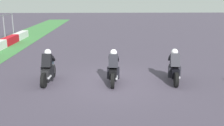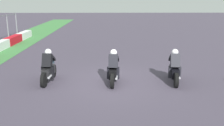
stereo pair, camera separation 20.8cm
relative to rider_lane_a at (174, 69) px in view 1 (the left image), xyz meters
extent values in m
plane|color=#433C4B|center=(0.04, 2.83, -0.62)|extent=(120.00, 120.00, 0.00)
cube|color=red|center=(10.23, 10.91, -0.30)|extent=(2.85, 0.60, 0.64)
cube|color=white|center=(13.14, 10.91, -0.30)|extent=(2.85, 0.60, 0.64)
cylinder|color=slate|center=(12.98, 12.34, 0.51)|extent=(0.10, 0.10, 2.26)
cylinder|color=slate|center=(15.33, 12.34, 0.51)|extent=(0.10, 0.10, 2.26)
cylinder|color=black|center=(0.70, -0.09, -0.30)|extent=(0.65, 0.22, 0.64)
cylinder|color=black|center=(-0.69, 0.09, -0.30)|extent=(0.65, 0.22, 0.64)
cube|color=black|center=(0.00, 0.00, -0.12)|extent=(1.13, 0.46, 0.40)
ellipsoid|color=black|center=(0.10, -0.01, 0.18)|extent=(0.51, 0.36, 0.24)
cube|color=red|center=(-0.50, 0.07, -0.10)|extent=(0.08, 0.17, 0.08)
cylinder|color=#A5A5AD|center=(-0.36, -0.11, -0.25)|extent=(0.43, 0.15, 0.10)
cube|color=black|center=(-0.10, 0.01, 0.40)|extent=(0.53, 0.46, 0.66)
sphere|color=silver|center=(0.12, -0.01, 0.74)|extent=(0.34, 0.34, 0.30)
cube|color=slate|center=(0.50, -0.06, 0.22)|extent=(0.19, 0.28, 0.23)
cube|color=black|center=(-0.09, 0.21, -0.12)|extent=(0.20, 0.16, 0.52)
cube|color=black|center=(-0.14, -0.18, -0.12)|extent=(0.20, 0.16, 0.52)
cube|color=black|center=(0.30, 0.14, 0.42)|extent=(0.39, 0.15, 0.31)
cube|color=black|center=(0.26, -0.21, 0.42)|extent=(0.39, 0.15, 0.31)
cylinder|color=black|center=(0.67, 2.67, -0.30)|extent=(0.65, 0.20, 0.64)
cylinder|color=black|center=(-0.73, 2.80, -0.30)|extent=(0.65, 0.20, 0.64)
cube|color=black|center=(-0.03, 2.73, -0.12)|extent=(1.12, 0.42, 0.40)
ellipsoid|color=black|center=(0.07, 2.72, 0.18)|extent=(0.51, 0.34, 0.24)
cube|color=red|center=(-0.54, 2.78, -0.10)|extent=(0.07, 0.16, 0.08)
cylinder|color=#A5A5AD|center=(-0.39, 2.61, -0.25)|extent=(0.43, 0.14, 0.10)
cube|color=black|center=(-0.13, 2.74, 0.40)|extent=(0.52, 0.44, 0.66)
sphere|color=silver|center=(0.09, 2.72, 0.74)|extent=(0.33, 0.33, 0.30)
cube|color=#616154|center=(0.47, 2.69, 0.22)|extent=(0.18, 0.27, 0.23)
cube|color=black|center=(-0.13, 2.94, -0.12)|extent=(0.19, 0.16, 0.52)
cube|color=black|center=(-0.17, 2.55, -0.12)|extent=(0.19, 0.16, 0.52)
cube|color=black|center=(0.26, 2.89, 0.42)|extent=(0.39, 0.14, 0.31)
cube|color=black|center=(0.23, 2.53, 0.42)|extent=(0.39, 0.14, 0.31)
cylinder|color=black|center=(0.85, 5.60, -0.30)|extent=(0.65, 0.18, 0.64)
cylinder|color=black|center=(-0.54, 5.70, -0.30)|extent=(0.65, 0.18, 0.64)
cube|color=black|center=(0.15, 5.65, -0.12)|extent=(1.12, 0.40, 0.40)
ellipsoid|color=black|center=(0.25, 5.64, 0.18)|extent=(0.50, 0.33, 0.24)
cube|color=red|center=(-0.36, 5.69, -0.10)|extent=(0.07, 0.16, 0.08)
cylinder|color=#A5A5AD|center=(-0.21, 5.52, -0.25)|extent=(0.43, 0.13, 0.10)
cube|color=black|center=(0.05, 5.66, 0.40)|extent=(0.51, 0.43, 0.66)
sphere|color=silver|center=(0.27, 5.64, 0.74)|extent=(0.32, 0.32, 0.30)
cube|color=#40586B|center=(0.65, 5.62, 0.22)|extent=(0.17, 0.27, 0.23)
cube|color=black|center=(0.05, 5.86, -0.12)|extent=(0.19, 0.15, 0.52)
cube|color=black|center=(0.02, 5.46, -0.12)|extent=(0.19, 0.15, 0.52)
cube|color=black|center=(0.45, 5.81, 0.42)|extent=(0.39, 0.13, 0.31)
cube|color=black|center=(0.42, 5.45, 0.42)|extent=(0.39, 0.13, 0.31)
camera|label=1|loc=(-10.64, 3.22, 3.02)|focal=39.91mm
camera|label=2|loc=(-10.65, 3.01, 3.02)|focal=39.91mm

